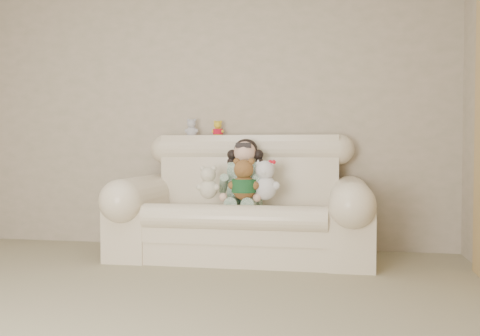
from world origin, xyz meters
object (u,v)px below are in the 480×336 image
sofa (242,196)px  cream_teddy (208,179)px  seated_child (245,172)px  white_cat (265,176)px  brown_teddy (244,175)px

sofa → cream_teddy: (-0.26, -0.10, 0.14)m
seated_child → white_cat: size_ratio=1.53×
seated_child → cream_teddy: 0.33m
brown_teddy → sofa: bearing=90.5°
seated_child → cream_teddy: seated_child is taller
white_cat → seated_child: bearing=146.4°
seated_child → white_cat: 0.27m
seated_child → brown_teddy: bearing=-80.2°
sofa → white_cat: sofa is taller
brown_teddy → white_cat: bearing=1.8°
brown_teddy → cream_teddy: brown_teddy is taller
brown_teddy → white_cat: 0.17m
sofa → brown_teddy: (0.04, -0.16, 0.18)m
white_cat → cream_teddy: bearing=-170.5°
cream_teddy → sofa: bearing=38.7°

